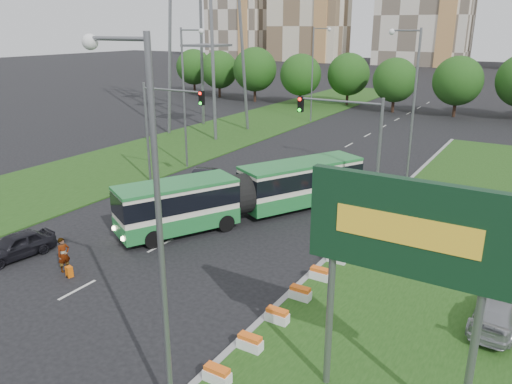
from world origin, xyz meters
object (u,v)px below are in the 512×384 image
Objects in this scene: car_left_near at (16,245)px; pedestrian at (64,255)px; car_left_far at (202,178)px; shopping_trolley at (69,272)px; traffic_mast_left at (162,119)px; articulated_bus at (245,192)px; traffic_mast_median at (355,138)px; billboard at (406,239)px; car_median at (497,313)px.

pedestrian is (3.61, 0.27, 0.22)m from car_left_near.
car_left_far is 15.81m from shopping_trolley.
articulated_bus is (9.11, -2.54, -3.61)m from traffic_mast_left.
pedestrian is (-3.83, -11.43, -0.81)m from articulated_bus.
traffic_mast_left is 5.54m from car_left_far.
traffic_mast_median and traffic_mast_left have the same top height.
traffic_mast_median is 13.24m from car_left_far.
articulated_bus is 30.58× the size of shopping_trolley.
billboard is at bearing 10.49° from shopping_trolley.
car_left_far is at bearing 114.70° from shopping_trolley.
traffic_mast_left reaches higher than car_left_near.
billboard reaches higher than car_median.
billboard and traffic_mast_median have the same top height.
car_median is at bearing 23.20° from car_left_near.
articulated_bus reaches higher than shopping_trolley.
car_left_far is 2.28× the size of pedestrian.
car_median is at bearing 8.55° from articulated_bus.
shopping_trolley is (5.98, -14.29, -5.07)m from traffic_mast_left.
traffic_mast_median is 20.87m from car_left_near.
billboard reaches higher than car_left_near.
car_median reaches higher than car_left_far.
car_left_far is at bearing 94.69° from car_left_near.
billboard is 14.18× the size of shopping_trolley.
billboard is at bearing 6.62° from car_left_near.
traffic_mast_median is 14.28m from car_median.
traffic_mast_left is (-15.16, -1.00, 0.00)m from traffic_mast_median.
traffic_mast_left reaches higher than car_left_far.
traffic_mast_left reaches higher than car_median.
billboard reaches higher than car_left_far.
traffic_mast_left is at bearing -176.23° from traffic_mast_median.
articulated_bus is 3.99× the size of car_median.
traffic_mast_left is 4.32× the size of pedestrian.
car_median is 7.67× the size of shopping_trolley.
car_left_far is 15.37m from pedestrian.
shopping_trolley is at bearing -76.89° from articulated_bus.
car_median is at bearing -42.49° from car_left_far.
traffic_mast_left is 26.78m from car_median.
car_median is 2.34× the size of pedestrian.
billboard reaches higher than pedestrian.
traffic_mast_median is at bearing 115.03° from billboard.
pedestrian is at bearing 12.92° from car_left_near.
articulated_bus is 9.31× the size of pedestrian.
billboard is at bearing -58.88° from car_left_far.
shopping_trolley is (0.70, -0.32, -0.65)m from pedestrian.
articulated_bus is 4.09× the size of car_left_far.
billboard is 17.68m from shopping_trolley.
articulated_bus is 13.90m from car_left_near.
billboard is at bearing 74.16° from car_median.
pedestrian is at bearing -100.26° from car_left_far.
traffic_mast_median is 4.32× the size of pedestrian.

